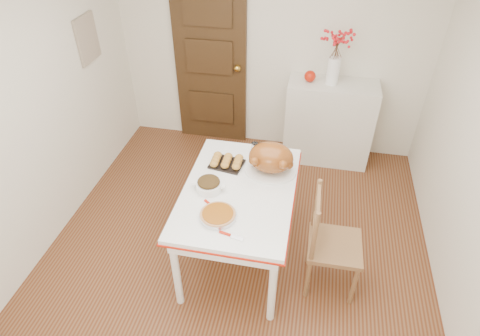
% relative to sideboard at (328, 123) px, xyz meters
% --- Properties ---
extents(floor, '(3.50, 4.00, 0.00)m').
position_rel_sideboard_xyz_m(floor, '(-0.73, -1.78, -0.49)').
color(floor, '#4F220E').
rests_on(floor, ground).
extents(wall_back, '(3.50, 0.00, 2.50)m').
position_rel_sideboard_xyz_m(wall_back, '(-0.73, 0.22, 0.76)').
color(wall_back, beige).
rests_on(wall_back, ground).
extents(wall_left, '(0.00, 4.00, 2.50)m').
position_rel_sideboard_xyz_m(wall_left, '(-2.48, -1.78, 0.76)').
color(wall_left, beige).
rests_on(wall_left, ground).
extents(door_back, '(0.85, 0.06, 2.06)m').
position_rel_sideboard_xyz_m(door_back, '(-1.43, 0.19, 0.54)').
color(door_back, '#332212').
rests_on(door_back, ground).
extents(photo_board, '(0.03, 0.35, 0.45)m').
position_rel_sideboard_xyz_m(photo_board, '(-2.46, -0.58, 1.01)').
color(photo_board, '#B7A88B').
rests_on(photo_board, ground).
extents(sideboard, '(0.98, 0.43, 0.98)m').
position_rel_sideboard_xyz_m(sideboard, '(0.00, 0.00, 0.00)').
color(sideboard, beige).
rests_on(sideboard, floor).
extents(kitchen_table, '(0.91, 1.33, 0.80)m').
position_rel_sideboard_xyz_m(kitchen_table, '(-0.71, -1.71, -0.09)').
color(kitchen_table, white).
rests_on(kitchen_table, floor).
extents(chair_oak, '(0.43, 0.43, 0.96)m').
position_rel_sideboard_xyz_m(chair_oak, '(0.11, -1.84, -0.01)').
color(chair_oak, brown).
rests_on(chair_oak, floor).
extents(berry_vase, '(0.31, 0.31, 0.60)m').
position_rel_sideboard_xyz_m(berry_vase, '(-0.03, 0.00, 0.79)').
color(berry_vase, white).
rests_on(berry_vase, sideboard).
extents(apple, '(0.12, 0.12, 0.12)m').
position_rel_sideboard_xyz_m(apple, '(-0.27, 0.00, 0.55)').
color(apple, '#B01807').
rests_on(apple, sideboard).
extents(turkey_platter, '(0.47, 0.39, 0.28)m').
position_rel_sideboard_xyz_m(turkey_platter, '(-0.49, -1.43, 0.45)').
color(turkey_platter, '#92511E').
rests_on(turkey_platter, kitchen_table).
extents(pumpkin_pie, '(0.31, 0.31, 0.06)m').
position_rel_sideboard_xyz_m(pumpkin_pie, '(-0.79, -2.05, 0.34)').
color(pumpkin_pie, '#85430B').
rests_on(pumpkin_pie, kitchen_table).
extents(stuffing_dish, '(0.32, 0.28, 0.10)m').
position_rel_sideboard_xyz_m(stuffing_dish, '(-0.94, -1.75, 0.36)').
color(stuffing_dish, '#422C11').
rests_on(stuffing_dish, kitchen_table).
extents(rolls_tray, '(0.31, 0.26, 0.07)m').
position_rel_sideboard_xyz_m(rolls_tray, '(-0.87, -1.41, 0.34)').
color(rolls_tray, '#C0892C').
rests_on(rolls_tray, kitchen_table).
extents(pie_server, '(0.20, 0.09, 0.01)m').
position_rel_sideboard_xyz_m(pie_server, '(-0.66, -2.21, 0.31)').
color(pie_server, silver).
rests_on(pie_server, kitchen_table).
extents(carving_knife, '(0.21, 0.17, 0.01)m').
position_rel_sideboard_xyz_m(carving_knife, '(-0.85, -1.96, 0.31)').
color(carving_knife, silver).
rests_on(carving_knife, kitchen_table).
extents(drinking_glass, '(0.08, 0.08, 0.11)m').
position_rel_sideboard_xyz_m(drinking_glass, '(-0.67, -1.18, 0.36)').
color(drinking_glass, white).
rests_on(drinking_glass, kitchen_table).
extents(shaker_pair, '(0.08, 0.04, 0.08)m').
position_rel_sideboard_xyz_m(shaker_pair, '(-0.44, -1.24, 0.35)').
color(shaker_pair, white).
rests_on(shaker_pair, kitchen_table).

